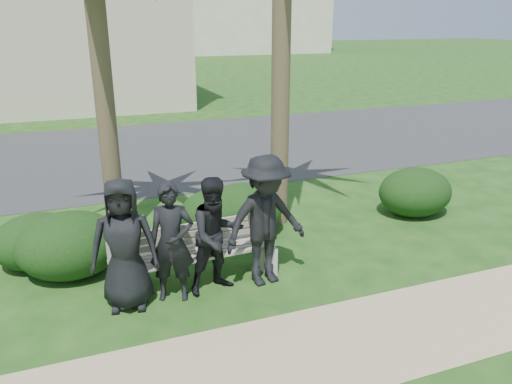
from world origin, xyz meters
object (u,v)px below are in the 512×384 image
Objects in this scene: man_a at (124,245)px; man_d at (266,221)px; park_bench at (195,259)px; man_c at (217,235)px; man_b at (172,242)px.

man_a is 1.90m from man_d.
park_bench is 1.44× the size of man_c.
man_b is at bearing 170.10° from man_c.
man_d reaches higher than man_a.
man_c is at bearing 169.01° from man_d.
park_bench is 1.14m from man_d.
man_a reaches higher than man_b.
man_a reaches higher than man_c.
park_bench is at bearing 27.52° from man_a.
man_a is 1.07× the size of man_b.
man_a reaches higher than park_bench.
park_bench is at bearing 118.48° from man_c.
man_b is at bearing 171.01° from man_d.
man_d is at bearing -23.09° from park_bench.
man_a is 0.93× the size of man_d.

